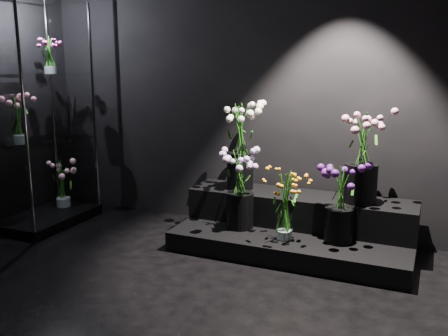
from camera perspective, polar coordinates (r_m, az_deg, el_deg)
The scene contains 12 objects.
floor at distance 3.36m, azimuth -12.14°, elevation -16.21°, with size 4.00×4.00×0.00m, color black.
wall_back at distance 4.72m, azimuth 1.41°, elevation 10.09°, with size 4.00×4.00×0.00m, color black.
display_riser at distance 4.35m, azimuth 8.18°, elevation -6.64°, with size 1.96×0.87×0.44m.
display_case at distance 5.04m, azimuth -20.27°, elevation 5.57°, with size 0.58×0.96×2.11m.
bouquet_orange_bells at distance 4.02m, azimuth 6.99°, elevation -4.21°, with size 0.36×0.36×0.56m.
bouquet_lilac at distance 4.23m, azimuth 1.84°, elevation -1.80°, with size 0.42×0.42×0.67m.
bouquet_purple at distance 4.02m, azimuth 13.14°, elevation -3.44°, with size 0.35×0.35×0.62m.
bouquet_cream_roses at distance 4.45m, azimuth 1.88°, elevation 3.42°, with size 0.47×0.47×0.79m.
bouquet_pink_roses at distance 4.17m, azimuth 15.54°, elevation 1.82°, with size 0.40×0.40×0.76m.
bouquet_case_pink at distance 4.92m, azimuth -22.41°, elevation 5.36°, with size 0.33×0.33×0.46m.
bouquet_case_magenta at distance 5.11m, azimuth -19.34°, elevation 12.13°, with size 0.25×0.25×0.35m.
bouquet_case_base_pink at distance 5.36m, azimuth -18.01°, elevation -1.55°, with size 0.39×0.39×0.49m.
Camera 1 is at (1.76, -2.37, 1.60)m, focal length 40.00 mm.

